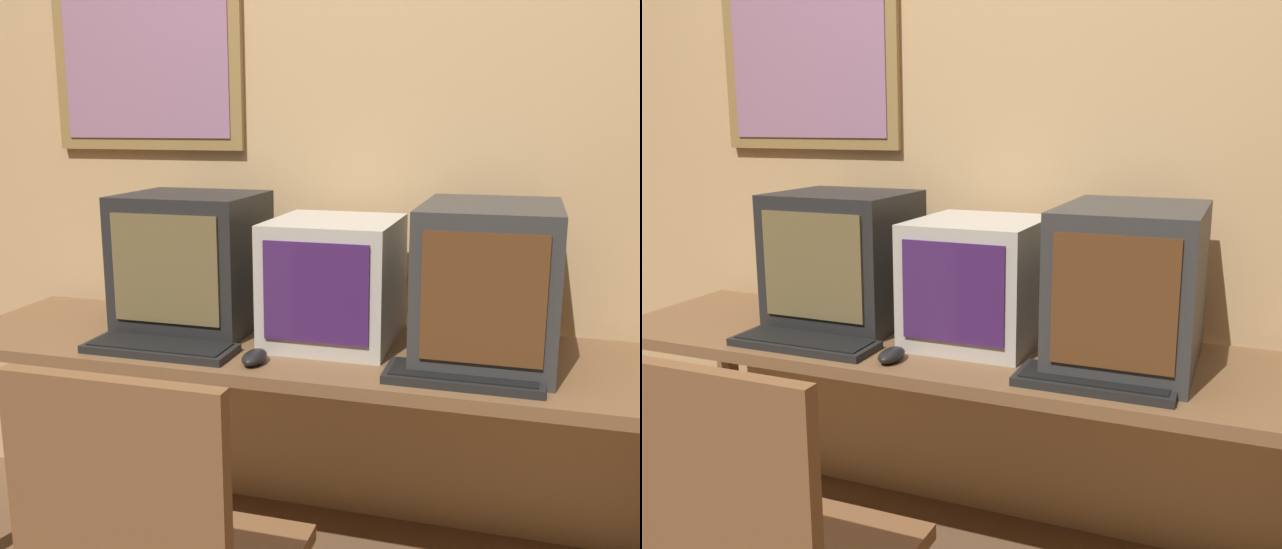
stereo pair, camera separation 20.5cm
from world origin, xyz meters
TOP-DOWN VIEW (x-y plane):
  - wall_back at (-0.01, 1.32)m, footprint 8.00×0.08m
  - desk at (0.00, 0.93)m, footprint 2.29×0.60m
  - monitor_left at (-0.45, 1.02)m, footprint 0.42×0.37m
  - monitor_center at (0.02, 1.00)m, footprint 0.36×0.40m
  - monitor_right at (0.47, 0.96)m, footprint 0.37×0.48m
  - keyboard_main at (-0.42, 0.74)m, footprint 0.44×0.15m
  - keyboard_side at (0.43, 0.75)m, footprint 0.40×0.16m
  - mouse_near_keyboard at (-0.13, 0.72)m, footprint 0.06×0.11m

SIDE VIEW (x-z plane):
  - desk at x=0.00m, z-range 0.30..1.05m
  - keyboard_main at x=-0.42m, z-range 0.75..0.77m
  - keyboard_side at x=0.43m, z-range 0.75..0.77m
  - mouse_near_keyboard at x=-0.13m, z-range 0.75..0.79m
  - monitor_center at x=0.02m, z-range 0.75..1.12m
  - monitor_left at x=-0.45m, z-range 0.75..1.18m
  - monitor_right at x=0.47m, z-range 0.75..1.18m
  - wall_back at x=-0.01m, z-range 0.00..2.60m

